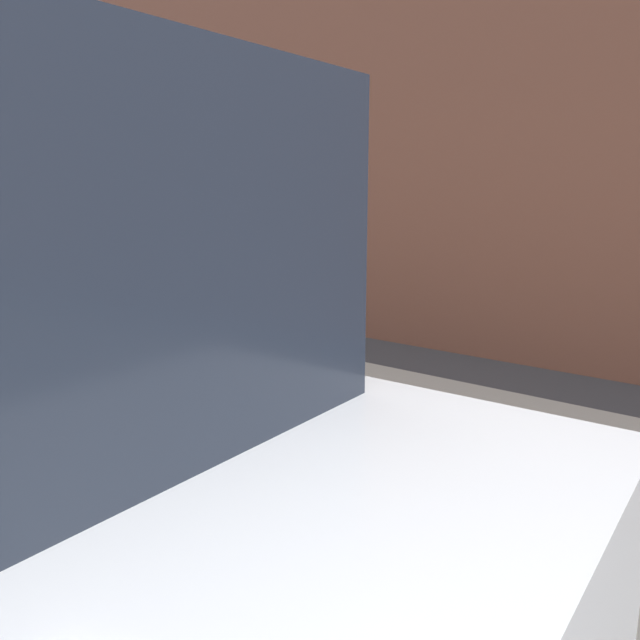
% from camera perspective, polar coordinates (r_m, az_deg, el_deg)
% --- Properties ---
extents(sidewalk, '(24.00, 2.80, 0.13)m').
position_cam_1_polar(sidewalk, '(3.28, 20.29, -16.00)').
color(sidewalk, '#BCB7AD').
rests_on(sidewalk, ground_plane).
extents(parking_meter, '(0.20, 0.14, 1.55)m').
position_cam_1_polar(parking_meter, '(2.15, -0.01, 2.46)').
color(parking_meter, gray).
rests_on(parking_meter, sidewalk).
extents(fire_hydrant, '(0.28, 0.28, 0.91)m').
position_cam_1_polar(fire_hydrant, '(4.12, -24.18, -2.82)').
color(fire_hydrant, gold).
rests_on(fire_hydrant, sidewalk).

